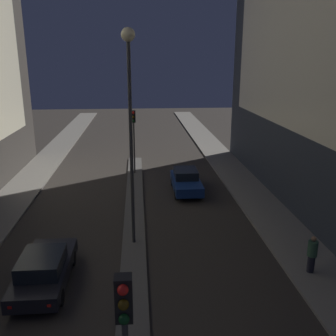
{
  "coord_description": "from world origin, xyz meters",
  "views": [
    {
      "loc": [
        0.33,
        -2.34,
        8.68
      ],
      "look_at": [
        2.16,
        20.28,
        2.04
      ],
      "focal_mm": 40.0,
      "sensor_mm": 36.0,
      "label": 1
    }
  ],
  "objects": [
    {
      "name": "traffic_light_mid",
      "position": [
        0.0,
        25.6,
        3.68
      ],
      "size": [
        0.32,
        0.42,
        4.85
      ],
      "color": "#383838",
      "rests_on": "median_strip"
    },
    {
      "name": "street_lamp",
      "position": [
        0.0,
        14.15,
        7.06
      ],
      "size": [
        0.59,
        0.59,
        9.8
      ],
      "color": "#383838",
      "rests_on": "median_strip"
    },
    {
      "name": "median_strip",
      "position": [
        0.0,
        15.64,
        0.07
      ],
      "size": [
        1.12,
        29.28,
        0.14
      ],
      "color": "#56544F",
      "rests_on": "ground"
    },
    {
      "name": "car_right_lane",
      "position": [
        3.48,
        21.46,
        0.75
      ],
      "size": [
        1.79,
        4.29,
        1.49
      ],
      "color": "navy",
      "rests_on": "ground"
    },
    {
      "name": "pedestrian_on_right_sidewalk",
      "position": [
        7.36,
        10.92,
        0.97
      ],
      "size": [
        0.4,
        0.4,
        1.61
      ],
      "color": "black",
      "rests_on": "sidewalk_right"
    },
    {
      "name": "car_left_lane",
      "position": [
        -3.48,
        10.99,
        0.74
      ],
      "size": [
        1.86,
        4.54,
        1.46
      ],
      "color": "black",
      "rests_on": "ground"
    }
  ]
}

